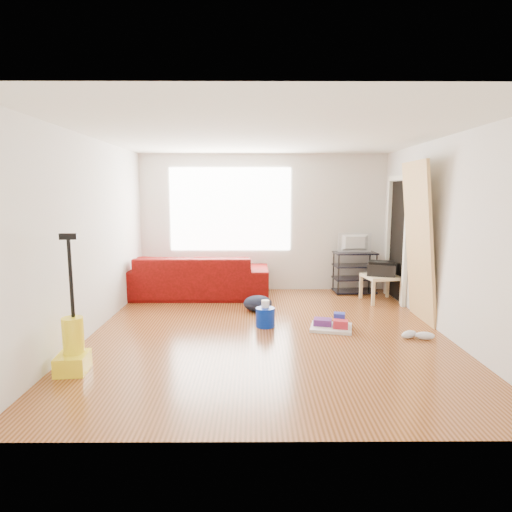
{
  "coord_description": "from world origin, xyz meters",
  "views": [
    {
      "loc": [
        -0.17,
        -5.37,
        1.79
      ],
      "look_at": [
        -0.14,
        0.6,
        0.91
      ],
      "focal_mm": 30.0,
      "sensor_mm": 36.0,
      "label": 1
    }
  ],
  "objects_px": {
    "cleaning_tray": "(332,325)",
    "backpack": "(258,311)",
    "vacuum": "(73,347)",
    "bucket": "(265,326)",
    "tv_stand": "(354,272)",
    "side_table": "(381,279)",
    "sofa": "(196,296)"
  },
  "relations": [
    {
      "from": "backpack",
      "to": "vacuum",
      "type": "distance_m",
      "value": 2.93
    },
    {
      "from": "backpack",
      "to": "vacuum",
      "type": "xyz_separation_m",
      "value": [
        -1.89,
        -2.23,
        0.26
      ]
    },
    {
      "from": "bucket",
      "to": "backpack",
      "type": "height_order",
      "value": "bucket"
    },
    {
      "from": "bucket",
      "to": "tv_stand",
      "type": "bearing_deg",
      "value": 50.1
    },
    {
      "from": "cleaning_tray",
      "to": "side_table",
      "type": "bearing_deg",
      "value": 53.97
    },
    {
      "from": "side_table",
      "to": "backpack",
      "type": "xyz_separation_m",
      "value": [
        -2.06,
        -0.61,
        -0.37
      ]
    },
    {
      "from": "sofa",
      "to": "cleaning_tray",
      "type": "distance_m",
      "value": 2.76
    },
    {
      "from": "tv_stand",
      "to": "vacuum",
      "type": "bearing_deg",
      "value": -140.15
    },
    {
      "from": "sofa",
      "to": "bucket",
      "type": "bearing_deg",
      "value": 124.21
    },
    {
      "from": "tv_stand",
      "to": "side_table",
      "type": "distance_m",
      "value": 0.69
    },
    {
      "from": "side_table",
      "to": "vacuum",
      "type": "bearing_deg",
      "value": -144.36
    },
    {
      "from": "tv_stand",
      "to": "side_table",
      "type": "relative_size",
      "value": 1.24
    },
    {
      "from": "side_table",
      "to": "vacuum",
      "type": "relative_size",
      "value": 0.44
    },
    {
      "from": "tv_stand",
      "to": "backpack",
      "type": "xyz_separation_m",
      "value": [
        -1.76,
        -1.23,
        -0.38
      ]
    },
    {
      "from": "vacuum",
      "to": "backpack",
      "type": "bearing_deg",
      "value": 44.04
    },
    {
      "from": "sofa",
      "to": "side_table",
      "type": "relative_size",
      "value": 4.11
    },
    {
      "from": "cleaning_tray",
      "to": "backpack",
      "type": "bearing_deg",
      "value": 138.18
    },
    {
      "from": "vacuum",
      "to": "sofa",
      "type": "bearing_deg",
      "value": 70.07
    },
    {
      "from": "cleaning_tray",
      "to": "backpack",
      "type": "distance_m",
      "value": 1.32
    },
    {
      "from": "bucket",
      "to": "vacuum",
      "type": "bearing_deg",
      "value": -143.57
    },
    {
      "from": "side_table",
      "to": "backpack",
      "type": "bearing_deg",
      "value": -163.63
    },
    {
      "from": "sofa",
      "to": "cleaning_tray",
      "type": "bearing_deg",
      "value": 138.24
    },
    {
      "from": "bucket",
      "to": "cleaning_tray",
      "type": "xyz_separation_m",
      "value": [
        0.89,
        -0.12,
        0.06
      ]
    },
    {
      "from": "sofa",
      "to": "vacuum",
      "type": "relative_size",
      "value": 1.81
    },
    {
      "from": "bucket",
      "to": "side_table",
      "type": "bearing_deg",
      "value": 34.83
    },
    {
      "from": "cleaning_tray",
      "to": "bucket",
      "type": "bearing_deg",
      "value": 172.59
    },
    {
      "from": "tv_stand",
      "to": "bucket",
      "type": "distance_m",
      "value": 2.63
    },
    {
      "from": "sofa",
      "to": "cleaning_tray",
      "type": "xyz_separation_m",
      "value": [
        2.06,
        -1.84,
        0.06
      ]
    },
    {
      "from": "bucket",
      "to": "backpack",
      "type": "distance_m",
      "value": 0.77
    },
    {
      "from": "sofa",
      "to": "vacuum",
      "type": "height_order",
      "value": "vacuum"
    },
    {
      "from": "side_table",
      "to": "vacuum",
      "type": "distance_m",
      "value": 4.86
    },
    {
      "from": "cleaning_tray",
      "to": "vacuum",
      "type": "relative_size",
      "value": 0.44
    }
  ]
}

